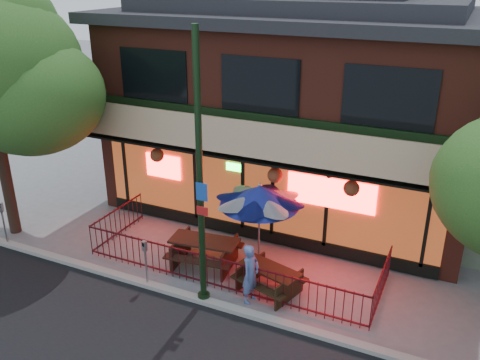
# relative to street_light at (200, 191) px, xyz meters

# --- Properties ---
(ground) EXTENTS (80.00, 80.00, 0.00)m
(ground) POSITION_rel_street_light_xyz_m (-0.00, 0.40, -3.15)
(ground) COLOR gray
(ground) RESTS_ON ground
(curb) EXTENTS (80.00, 0.25, 0.12)m
(curb) POSITION_rel_street_light_xyz_m (-0.00, -0.10, -3.09)
(curb) COLOR #999993
(curb) RESTS_ON ground
(restaurant_building) EXTENTS (12.96, 9.49, 8.05)m
(restaurant_building) POSITION_rel_street_light_xyz_m (-0.00, 7.51, 0.98)
(restaurant_building) COLOR maroon
(restaurant_building) RESTS_ON ground
(patio_fence) EXTENTS (8.44, 2.62, 1.00)m
(patio_fence) POSITION_rel_street_light_xyz_m (-0.00, 0.91, -2.52)
(patio_fence) COLOR #450E15
(patio_fence) RESTS_ON ground
(street_light) EXTENTS (0.43, 0.32, 7.00)m
(street_light) POSITION_rel_street_light_xyz_m (0.00, 0.00, 0.00)
(street_light) COLOR black
(street_light) RESTS_ON ground
(picnic_table_left) EXTENTS (2.15, 1.75, 0.84)m
(picnic_table_left) POSITION_rel_street_light_xyz_m (-0.80, 1.53, -2.59)
(picnic_table_left) COLOR #341B13
(picnic_table_left) RESTS_ON ground
(picnic_table_right) EXTENTS (1.97, 1.70, 0.72)m
(picnic_table_right) POSITION_rel_street_light_xyz_m (1.40, 1.11, -2.68)
(picnic_table_right) COLOR black
(picnic_table_right) RESTS_ON ground
(patio_umbrella) EXTENTS (2.26, 2.26, 2.58)m
(patio_umbrella) POSITION_rel_street_light_xyz_m (0.60, 2.26, -0.95)
(patio_umbrella) COLOR gray
(patio_umbrella) RESTS_ON ground
(pedestrian) EXTENTS (0.48, 0.65, 1.64)m
(pedestrian) POSITION_rel_street_light_xyz_m (1.12, 0.50, -2.33)
(pedestrian) COLOR #5066A1
(pedestrian) RESTS_ON ground
(parking_meter_near) EXTENTS (0.15, 0.13, 1.40)m
(parking_meter_near) POSITION_rel_street_light_xyz_m (-1.72, -0.08, -2.20)
(parking_meter_near) COLOR #979A9F
(parking_meter_near) RESTS_ON ground
(parking_meter_far) EXTENTS (0.16, 0.15, 1.47)m
(parking_meter_far) POSITION_rel_street_light_xyz_m (-7.00, -0.08, -2.15)
(parking_meter_far) COLOR gray
(parking_meter_far) RESTS_ON ground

